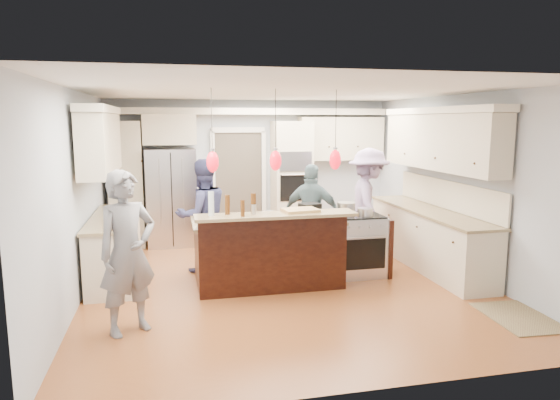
# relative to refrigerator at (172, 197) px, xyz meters

# --- Properties ---
(ground_plane) EXTENTS (6.00, 6.00, 0.00)m
(ground_plane) POSITION_rel_refrigerator_xyz_m (1.55, -2.64, -0.90)
(ground_plane) COLOR #A6592D
(ground_plane) RESTS_ON ground
(room_shell) EXTENTS (5.54, 6.04, 2.72)m
(room_shell) POSITION_rel_refrigerator_xyz_m (1.55, -2.64, 0.92)
(room_shell) COLOR #B2BCC6
(room_shell) RESTS_ON ground
(refrigerator) EXTENTS (0.90, 0.70, 1.80)m
(refrigerator) POSITION_rel_refrigerator_xyz_m (0.00, 0.00, 0.00)
(refrigerator) COLOR #B7B7BC
(refrigerator) RESTS_ON ground
(oven_column) EXTENTS (0.72, 0.69, 2.30)m
(oven_column) POSITION_rel_refrigerator_xyz_m (2.30, 0.03, 0.25)
(oven_column) COLOR beige
(oven_column) RESTS_ON ground
(back_upper_cabinets) EXTENTS (5.30, 0.61, 2.54)m
(back_upper_cabinets) POSITION_rel_refrigerator_xyz_m (0.80, 0.12, 0.77)
(back_upper_cabinets) COLOR beige
(back_upper_cabinets) RESTS_ON ground
(right_counter_run) EXTENTS (0.64, 3.10, 2.51)m
(right_counter_run) POSITION_rel_refrigerator_xyz_m (3.99, -2.34, 0.16)
(right_counter_run) COLOR beige
(right_counter_run) RESTS_ON ground
(left_cabinets) EXTENTS (0.64, 2.30, 2.51)m
(left_cabinets) POSITION_rel_refrigerator_xyz_m (-0.89, -1.84, 0.16)
(left_cabinets) COLOR beige
(left_cabinets) RESTS_ON ground
(kitchen_island) EXTENTS (2.10, 1.46, 1.12)m
(kitchen_island) POSITION_rel_refrigerator_xyz_m (1.30, -2.57, -0.41)
(kitchen_island) COLOR black
(kitchen_island) RESTS_ON ground
(island_range) EXTENTS (0.82, 0.71, 0.92)m
(island_range) POSITION_rel_refrigerator_xyz_m (2.71, -2.49, -0.44)
(island_range) COLOR #B7B7BC
(island_range) RESTS_ON ground
(pendant_lights) EXTENTS (1.75, 0.15, 1.03)m
(pendant_lights) POSITION_rel_refrigerator_xyz_m (1.30, -3.15, 0.90)
(pendant_lights) COLOR black
(pendant_lights) RESTS_ON ground
(person_bar_end) EXTENTS (0.78, 0.70, 1.79)m
(person_bar_end) POSITION_rel_refrigerator_xyz_m (-0.50, -3.91, -0.00)
(person_bar_end) COLOR slate
(person_bar_end) RESTS_ON ground
(person_far_left) EXTENTS (1.00, 0.88, 1.74)m
(person_far_left) POSITION_rel_refrigerator_xyz_m (0.45, -1.79, -0.03)
(person_far_left) COLOR navy
(person_far_left) RESTS_ON ground
(person_far_right) EXTENTS (1.03, 0.80, 1.62)m
(person_far_right) POSITION_rel_refrigerator_xyz_m (2.19, -1.79, -0.09)
(person_far_right) COLOR slate
(person_far_right) RESTS_ON ground
(person_range_side) EXTENTS (0.90, 1.31, 1.86)m
(person_range_side) POSITION_rel_refrigerator_xyz_m (3.23, -1.60, 0.03)
(person_range_side) COLOR #907AA5
(person_range_side) RESTS_ON ground
(floor_rug) EXTENTS (0.75, 1.06, 0.01)m
(floor_rug) POSITION_rel_refrigerator_xyz_m (3.95, -4.51, -0.89)
(floor_rug) COLOR olive
(floor_rug) RESTS_ON ground
(water_bottle) EXTENTS (0.09, 0.09, 0.31)m
(water_bottle) POSITION_rel_refrigerator_xyz_m (0.47, -3.15, 0.37)
(water_bottle) COLOR silver
(water_bottle) RESTS_ON kitchen_island
(beer_bottle_a) EXTENTS (0.07, 0.07, 0.25)m
(beer_bottle_a) POSITION_rel_refrigerator_xyz_m (0.68, -3.10, 0.35)
(beer_bottle_a) COLOR #48270C
(beer_bottle_a) RESTS_ON kitchen_island
(beer_bottle_b) EXTENTS (0.07, 0.07, 0.21)m
(beer_bottle_b) POSITION_rel_refrigerator_xyz_m (0.85, -3.29, 0.32)
(beer_bottle_b) COLOR #48270C
(beer_bottle_b) RESTS_ON kitchen_island
(beer_bottle_c) EXTENTS (0.08, 0.08, 0.27)m
(beer_bottle_c) POSITION_rel_refrigerator_xyz_m (1.01, -3.14, 0.35)
(beer_bottle_c) COLOR #48270C
(beer_bottle_c) RESTS_ON kitchen_island
(drink_can) EXTENTS (0.07, 0.07, 0.13)m
(drink_can) POSITION_rel_refrigerator_xyz_m (1.01, -3.15, 0.28)
(drink_can) COLOR #B7B7BC
(drink_can) RESTS_ON kitchen_island
(cutting_board) EXTENTS (0.49, 0.37, 0.04)m
(cutting_board) POSITION_rel_refrigerator_xyz_m (1.64, -3.11, 0.24)
(cutting_board) COLOR tan
(cutting_board) RESTS_ON kitchen_island
(pot_large) EXTENTS (0.27, 0.27, 0.16)m
(pot_large) POSITION_rel_refrigerator_xyz_m (2.58, -2.30, 0.10)
(pot_large) COLOR #B7B7BC
(pot_large) RESTS_ON island_range
(pot_small) EXTENTS (0.23, 0.23, 0.11)m
(pot_small) POSITION_rel_refrigerator_xyz_m (2.77, -2.58, 0.08)
(pot_small) COLOR #B7B7BC
(pot_small) RESTS_ON island_range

